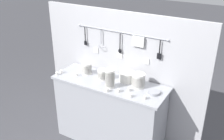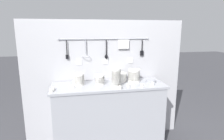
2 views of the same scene
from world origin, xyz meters
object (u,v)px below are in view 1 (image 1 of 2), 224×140
cup_edge_near (77,74)px  steel_mixing_bowl (154,92)px  cup_back_right (145,97)px  cup_centre (131,96)px  bowl_stack_short_front (87,68)px  cup_back_left (107,90)px  plate_stack (127,77)px  cup_by_caddy (61,72)px  cup_front_left (118,90)px  bowl_stack_tall_left (102,74)px  bowl_stack_nested_right (110,79)px  cup_beside_plates (57,74)px  bowl_stack_back_corner (138,80)px  cup_mid_row (85,69)px  cup_front_right (129,89)px

cup_edge_near → steel_mixing_bowl: bearing=4.5°
cup_back_right → cup_centre: same height
bowl_stack_short_front → cup_back_left: bearing=-29.5°
bowl_stack_short_front → plate_stack: size_ratio=0.78×
steel_mixing_bowl → cup_back_right: 0.16m
cup_edge_near → cup_back_right: same height
cup_by_caddy → cup_front_left: same height
bowl_stack_tall_left → cup_by_caddy: bowl_stack_tall_left is taller
bowl_stack_tall_left → bowl_stack_nested_right: bearing=-34.8°
bowl_stack_tall_left → cup_beside_plates: 0.60m
cup_by_caddy → cup_centre: size_ratio=1.00×
cup_back_right → bowl_stack_short_front: bearing=167.9°
bowl_stack_tall_left → cup_edge_near: bearing=-165.5°
cup_by_caddy → cup_back_left: 0.77m
bowl_stack_short_front → steel_mixing_bowl: size_ratio=1.11×
steel_mixing_bowl → cup_centre: (-0.19, -0.20, 0.00)m
bowl_stack_back_corner → bowl_stack_tall_left: bearing=-174.6°
plate_stack → cup_mid_row: (-0.61, -0.02, -0.04)m
steel_mixing_bowl → bowl_stack_short_front: bearing=177.8°
bowl_stack_back_corner → cup_back_right: bowl_stack_back_corner is taller
steel_mixing_bowl → cup_front_right: bearing=-162.1°
steel_mixing_bowl → cup_centre: cup_centre is taller
cup_centre → cup_by_caddy: bearing=175.5°
bowl_stack_back_corner → cup_edge_near: size_ratio=4.36×
bowl_stack_tall_left → cup_front_right: bearing=-12.7°
bowl_stack_back_corner → bowl_stack_nested_right: bearing=-148.6°
cup_edge_near → cup_back_right: bearing=-4.5°
bowl_stack_nested_right → cup_centre: bearing=-13.8°
steel_mixing_bowl → cup_edge_near: bearing=-175.5°
cup_front_right → bowl_stack_back_corner: bearing=70.3°
cup_beside_plates → cup_back_left: (0.77, -0.04, 0.00)m
cup_back_left → bowl_stack_short_front: bearing=150.5°
cup_mid_row → cup_by_caddy: bearing=-136.2°
bowl_stack_back_corner → cup_back_right: 0.28m
bowl_stack_nested_right → cup_back_left: (0.02, -0.10, -0.09)m
cup_front_left → cup_beside_plates: 0.89m
plate_stack → cup_front_left: size_ratio=4.88×
cup_centre → cup_front_right: same height
bowl_stack_nested_right → cup_back_right: size_ratio=5.76×
cup_edge_near → bowl_stack_tall_left: bearing=14.5°
steel_mixing_bowl → cup_back_right: cup_back_right is taller
cup_by_caddy → cup_edge_near: size_ratio=1.00×
cup_front_left → cup_back_right: (0.32, 0.01, 0.00)m
plate_stack → cup_front_left: bearing=-82.0°
cup_centre → cup_mid_row: 0.87m
cup_back_left → cup_front_right: size_ratio=1.00×
cup_front_right → bowl_stack_short_front: bearing=169.5°
cup_mid_row → cup_back_left: bearing=-31.7°
bowl_stack_back_corner → cup_mid_row: bearing=176.0°
bowl_stack_short_front → cup_back_right: (0.90, -0.19, -0.06)m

